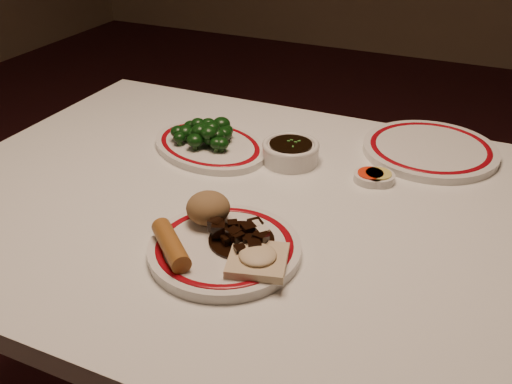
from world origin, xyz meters
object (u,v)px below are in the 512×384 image
(rice_mound, at_px, (208,208))
(fried_wonton, at_px, (258,259))
(spring_roll, at_px, (171,245))
(stirfry_heap, at_px, (242,237))
(broccoli_plate, at_px, (210,146))
(broccoli_pile, at_px, (206,132))
(main_plate, at_px, (225,249))
(soy_bowl, at_px, (291,153))
(dining_table, at_px, (247,239))

(rice_mound, bearing_deg, fried_wonton, -30.64)
(rice_mound, relative_size, fried_wonton, 0.69)
(spring_roll, bearing_deg, stirfry_heap, -9.49)
(rice_mound, xyz_separation_m, broccoli_plate, (-0.15, 0.27, -0.04))
(broccoli_pile, bearing_deg, stirfry_heap, -53.10)
(broccoli_plate, relative_size, broccoli_pile, 2.36)
(broccoli_plate, bearing_deg, stirfry_heap, -53.82)
(main_plate, height_order, fried_wonton, fried_wonton)
(main_plate, bearing_deg, stirfry_heap, 36.04)
(spring_roll, relative_size, fried_wonton, 1.07)
(main_plate, xyz_separation_m, broccoli_pile, (-0.21, 0.32, 0.03))
(rice_mound, height_order, broccoli_plate, rice_mound)
(spring_roll, xyz_separation_m, fried_wonton, (0.13, 0.03, -0.01))
(fried_wonton, bearing_deg, stirfry_heap, 138.41)
(fried_wonton, bearing_deg, broccoli_plate, 127.85)
(stirfry_heap, distance_m, broccoli_pile, 0.38)
(broccoli_plate, xyz_separation_m, soy_bowl, (0.18, 0.02, 0.01))
(broccoli_plate, bearing_deg, soy_bowl, 6.10)
(broccoli_pile, bearing_deg, dining_table, -42.90)
(spring_roll, bearing_deg, broccoli_plate, 61.96)
(rice_mound, distance_m, stirfry_heap, 0.09)
(rice_mound, height_order, broccoli_pile, rice_mound)
(main_plate, xyz_separation_m, stirfry_heap, (0.02, 0.02, 0.02))
(main_plate, distance_m, broccoli_pile, 0.39)
(fried_wonton, bearing_deg, soy_bowl, 103.76)
(broccoli_pile, relative_size, soy_bowl, 1.22)
(rice_mound, xyz_separation_m, broccoli_pile, (-0.15, 0.27, -0.00))
(spring_roll, bearing_deg, dining_table, 36.12)
(spring_roll, bearing_deg, soy_bowl, 35.77)
(spring_roll, distance_m, fried_wonton, 0.14)
(stirfry_heap, xyz_separation_m, broccoli_plate, (-0.22, 0.30, -0.02))
(main_plate, distance_m, soy_bowl, 0.34)
(dining_table, bearing_deg, main_plate, -76.16)
(dining_table, height_order, stirfry_heap, stirfry_heap)
(main_plate, height_order, stirfry_heap, stirfry_heap)
(fried_wonton, bearing_deg, broccoli_pile, 128.45)
(main_plate, relative_size, fried_wonton, 2.50)
(dining_table, relative_size, broccoli_pile, 8.54)
(main_plate, xyz_separation_m, fried_wonton, (0.07, -0.02, 0.02))
(fried_wonton, height_order, stirfry_heap, stirfry_heap)
(rice_mound, distance_m, broccoli_pile, 0.31)
(stirfry_heap, bearing_deg, fried_wonton, -41.59)
(stirfry_heap, xyz_separation_m, broccoli_pile, (-0.23, 0.31, 0.01))
(dining_table, relative_size, spring_roll, 10.60)
(main_plate, height_order, rice_mound, rice_mound)
(dining_table, xyz_separation_m, broccoli_plate, (-0.16, 0.15, 0.10))
(spring_roll, distance_m, broccoli_pile, 0.40)
(dining_table, relative_size, fried_wonton, 11.31)
(rice_mound, bearing_deg, spring_roll, -95.71)
(dining_table, xyz_separation_m, soy_bowl, (0.02, 0.17, 0.11))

